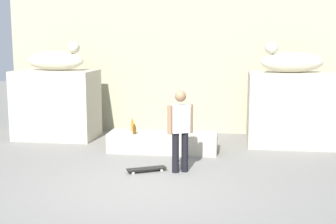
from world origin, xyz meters
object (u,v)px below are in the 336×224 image
statue_reclining_right (291,61)px  skater (180,127)px  bottle_brown (134,130)px  bottle_orange (132,126)px  statue_reclining_left (56,60)px  skateboard (146,169)px

statue_reclining_right → skater: bearing=34.8°
bottle_brown → bottle_orange: (-0.12, 0.32, 0.03)m
statue_reclining_right → bottle_brown: statue_reclining_right is taller
statue_reclining_left → statue_reclining_right: same height
statue_reclining_right → bottle_brown: size_ratio=6.41×
statue_reclining_right → skater: size_ratio=1.01×
skater → statue_reclining_right: bearing=-157.4°
bottle_orange → skater: bearing=-51.4°
statue_reclining_right → skateboard: statue_reclining_right is taller
statue_reclining_right → skateboard: 4.75m
bottle_brown → bottle_orange: 0.34m
statue_reclining_left → skateboard: statue_reclining_left is taller
statue_reclining_left → skateboard: bearing=-39.1°
statue_reclining_left → bottle_orange: bearing=-20.7°
skateboard → bottle_brown: size_ratio=3.05×
skateboard → statue_reclining_right: bearing=-164.5°
bottle_brown → bottle_orange: bottle_orange is taller
skateboard → skater: bearing=160.4°
skateboard → statue_reclining_left: bearing=-71.4°
statue_reclining_left → bottle_brown: statue_reclining_left is taller
skater → skateboard: size_ratio=2.08×
skateboard → bottle_orange: bottle_orange is taller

